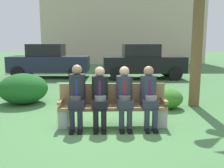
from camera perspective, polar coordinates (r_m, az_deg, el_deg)
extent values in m
plane|color=#457841|center=(5.38, -2.58, -9.99)|extent=(80.00, 80.00, 0.00)
cube|color=#99754C|center=(5.42, 0.14, -5.25)|extent=(2.29, 0.44, 0.07)
cube|color=#99754C|center=(5.54, 0.07, -2.14)|extent=(2.29, 0.06, 0.45)
cube|color=#99754C|center=(5.46, -11.55, -3.87)|extent=(0.08, 0.44, 0.06)
cube|color=#99754C|center=(5.54, 11.67, -3.69)|extent=(0.08, 0.44, 0.06)
cube|color=#B2B2B2|center=(5.54, -10.81, -7.49)|extent=(0.20, 0.37, 0.38)
cube|color=#B2B2B2|center=(5.61, 10.95, -7.28)|extent=(0.20, 0.37, 0.38)
cube|color=#23232D|center=(5.25, -7.97, -4.53)|extent=(0.32, 0.38, 0.16)
cylinder|color=#23232D|center=(5.16, -9.01, -8.32)|extent=(0.11, 0.11, 0.45)
cylinder|color=#23232D|center=(5.15, -7.22, -8.34)|extent=(0.11, 0.11, 0.45)
cube|color=black|center=(5.17, -9.04, -10.53)|extent=(0.09, 0.22, 0.07)
cube|color=black|center=(5.15, -7.24, -10.56)|extent=(0.09, 0.22, 0.07)
cylinder|color=#23232D|center=(5.37, -7.84, -0.68)|extent=(0.34, 0.34, 0.55)
cube|color=navy|center=(5.20, -8.03, -0.79)|extent=(0.05, 0.01, 0.35)
sphere|color=#9E7556|center=(5.32, -7.93, 3.23)|extent=(0.21, 0.21, 0.21)
cylinder|color=#404040|center=(5.21, -8.22, -3.24)|extent=(0.24, 0.24, 0.09)
cube|color=black|center=(5.22, -2.77, -4.52)|extent=(0.32, 0.38, 0.16)
cylinder|color=black|center=(5.13, -3.67, -8.35)|extent=(0.11, 0.11, 0.45)
cylinder|color=black|center=(5.12, -1.87, -8.35)|extent=(0.11, 0.11, 0.45)
cube|color=black|center=(5.13, -3.67, -10.58)|extent=(0.09, 0.22, 0.07)
cube|color=black|center=(5.13, -1.85, -10.57)|extent=(0.09, 0.22, 0.07)
cylinder|color=black|center=(5.34, -2.76, -0.89)|extent=(0.34, 0.34, 0.50)
cube|color=#4C1951|center=(5.18, -2.79, -1.00)|extent=(0.05, 0.01, 0.32)
sphere|color=tan|center=(5.29, -2.79, 2.80)|extent=(0.21, 0.21, 0.21)
cylinder|color=slate|center=(5.17, -2.62, -3.23)|extent=(0.24, 0.24, 0.09)
cube|color=#2D3342|center=(5.24, 2.93, -4.48)|extent=(0.32, 0.38, 0.16)
cylinder|color=#2D3342|center=(5.14, 2.18, -8.30)|extent=(0.11, 0.11, 0.45)
cylinder|color=#2D3342|center=(5.15, 3.97, -8.27)|extent=(0.11, 0.11, 0.45)
cube|color=black|center=(5.14, 2.21, -10.53)|extent=(0.09, 0.22, 0.07)
cube|color=black|center=(5.15, 4.02, -10.49)|extent=(0.09, 0.22, 0.07)
cylinder|color=#2D3342|center=(5.36, 2.79, -0.83)|extent=(0.34, 0.34, 0.51)
cube|color=maroon|center=(5.20, 2.94, -0.94)|extent=(0.05, 0.01, 0.32)
sphere|color=tan|center=(5.31, 2.82, 2.87)|extent=(0.21, 0.21, 0.21)
cylinder|color=#545454|center=(5.19, 2.88, -3.19)|extent=(0.24, 0.24, 0.09)
cube|color=#2D3342|center=(5.31, 8.47, -4.39)|extent=(0.32, 0.38, 0.16)
cylinder|color=#2D3342|center=(5.20, 7.88, -8.17)|extent=(0.11, 0.11, 0.45)
cylinder|color=#2D3342|center=(5.23, 9.63, -8.12)|extent=(0.11, 0.11, 0.45)
cube|color=black|center=(5.20, 7.95, -10.37)|extent=(0.09, 0.22, 0.07)
cube|color=black|center=(5.23, 9.70, -10.30)|extent=(0.09, 0.22, 0.07)
cylinder|color=#2D3342|center=(5.43, 8.19, -0.76)|extent=(0.34, 0.34, 0.51)
cube|color=#4C1951|center=(5.26, 8.50, -0.87)|extent=(0.05, 0.01, 0.33)
sphere|color=#9E7556|center=(5.37, 8.28, 2.93)|extent=(0.21, 0.21, 0.21)
cylinder|color=gray|center=(5.27, 8.82, -3.11)|extent=(0.24, 0.24, 0.09)
cylinder|color=brown|center=(7.34, 18.69, 9.44)|extent=(0.29, 0.29, 3.70)
ellipsoid|color=#367925|center=(7.05, 12.21, -3.13)|extent=(0.89, 0.81, 0.56)
ellipsoid|color=#1B5A20|center=(7.82, -19.42, -0.97)|extent=(1.42, 1.30, 0.89)
cube|color=#1E2338|center=(13.14, -13.86, 4.49)|extent=(3.94, 1.67, 0.76)
cube|color=black|center=(13.13, -14.62, 7.43)|extent=(1.74, 1.41, 0.60)
cylinder|color=black|center=(13.69, -7.46, 3.28)|extent=(0.64, 0.16, 0.64)
cylinder|color=black|center=(12.16, -8.37, 2.47)|extent=(0.64, 0.16, 0.64)
cylinder|color=black|center=(14.29, -18.40, 3.14)|extent=(0.64, 0.16, 0.64)
cylinder|color=black|center=(12.83, -20.54, 2.33)|extent=(0.64, 0.16, 0.64)
cube|color=black|center=(12.48, 7.15, 4.44)|extent=(3.94, 1.66, 0.76)
cube|color=black|center=(12.41, 6.53, 7.57)|extent=(1.74, 1.40, 0.60)
cylinder|color=black|center=(13.58, 12.19, 3.10)|extent=(0.64, 0.16, 0.64)
cylinder|color=black|center=(12.10, 14.16, 2.25)|extent=(0.64, 0.16, 0.64)
cylinder|color=black|center=(13.11, 0.61, 3.09)|extent=(0.64, 0.16, 0.64)
cylinder|color=black|center=(11.57, 1.15, 2.22)|extent=(0.64, 0.16, 0.64)
cube|color=#C9B399|center=(23.75, 2.24, 15.44)|extent=(13.25, 6.27, 8.47)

